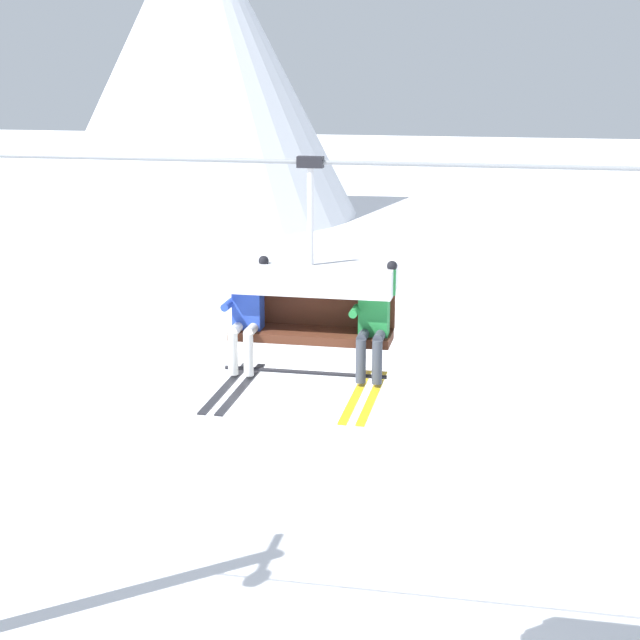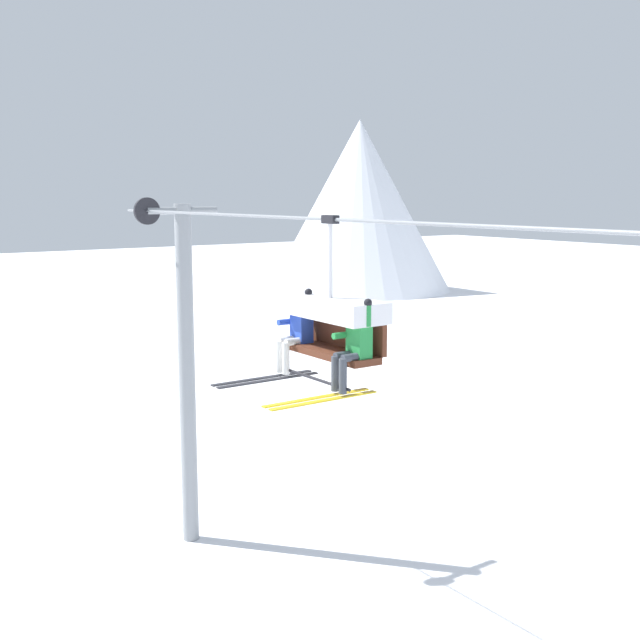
{
  "view_description": "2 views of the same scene",
  "coord_description": "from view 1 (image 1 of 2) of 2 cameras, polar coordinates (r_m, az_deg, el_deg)",
  "views": [
    {
      "loc": [
        1.9,
        -11.05,
        8.44
      ],
      "look_at": [
        -0.13,
        -0.91,
        5.67
      ],
      "focal_mm": 55.0,
      "sensor_mm": 36.0,
      "label": 1
    },
    {
      "loc": [
        8.98,
        -7.44,
        7.74
      ],
      "look_at": [
        -0.52,
        -0.79,
        5.9
      ],
      "focal_mm": 45.0,
      "sensor_mm": 36.0,
      "label": 2
    }
  ],
  "objects": [
    {
      "name": "skier_green",
      "position": [
        10.58,
        3.09,
        -0.09
      ],
      "size": [
        0.48,
        1.7,
        1.34
      ],
      "color": "#23843D"
    },
    {
      "name": "chairlift_chair",
      "position": [
        10.84,
        -0.47,
        1.8
      ],
      "size": [
        1.84,
        0.74,
        2.33
      ],
      "color": "#512819"
    },
    {
      "name": "skier_blue",
      "position": [
        10.86,
        -4.35,
        0.29
      ],
      "size": [
        0.48,
        1.7,
        1.34
      ],
      "color": "#2847B7"
    },
    {
      "name": "lift_cable",
      "position": [
        10.32,
        8.24,
        8.91
      ],
      "size": [
        18.17,
        0.05,
        0.05
      ],
      "color": "gray"
    },
    {
      "name": "mountain_peak_central",
      "position": [
        55.03,
        -7.06,
        14.8
      ],
      "size": [
        17.18,
        17.18,
        16.71
      ],
      "color": "white",
      "rests_on": "ground_plane"
    }
  ]
}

